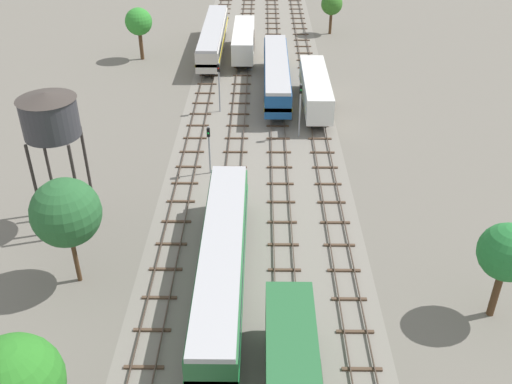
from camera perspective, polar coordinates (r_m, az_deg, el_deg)
name	(u,v)px	position (r m, az deg, el deg)	size (l,w,h in m)	color
ground_plane	(258,102)	(68.30, 0.21, 8.86)	(480.00, 480.00, 0.00)	slate
ballast_bed	(258,102)	(68.30, 0.21, 8.87)	(16.89, 176.00, 0.01)	gray
track_far_left	(204,98)	(69.51, -5.17, 9.28)	(2.40, 126.00, 0.29)	#47382D
track_left	(240,98)	(69.22, -1.58, 9.30)	(2.40, 126.00, 0.29)	#47382D
track_centre_left	(276,98)	(69.19, 2.02, 9.28)	(2.40, 126.00, 0.29)	#47382D
track_centre	(313,98)	(69.43, 5.61, 9.23)	(2.40, 126.00, 0.29)	#47382D
diesel_railcar_left_near	(222,259)	(38.98, -3.35, -6.63)	(2.96, 20.50, 3.80)	#286638
freight_boxcar_centre_mid	(315,88)	(66.05, 5.90, 10.16)	(2.87, 14.00, 3.60)	white
diesel_railcar_centre_left_midfar	(276,73)	(69.98, 2.03, 11.72)	(2.96, 20.50, 3.80)	#194C8C
freight_boxcar_left_far	(244,40)	(82.54, -1.23, 14.83)	(2.87, 14.00, 3.60)	white
passenger_coach_far_left_farther	(213,36)	(83.79, -4.26, 15.14)	(2.96, 22.00, 3.80)	beige
water_tower	(49,116)	(44.67, -19.74, 7.06)	(4.32, 4.32, 11.27)	#2D2826
signal_post_nearest	(219,82)	(64.61, -3.68, 10.84)	(0.28, 0.47, 5.68)	gray
signal_post_near	(300,104)	(58.77, 4.39, 8.64)	(0.28, 0.47, 5.78)	gray
signal_post_mid	(209,144)	(52.23, -4.66, 4.76)	(0.28, 0.47, 4.75)	gray
lineside_tree_0	(332,4)	(93.18, 7.50, 17.92)	(3.27, 3.27, 6.21)	#4C331E
lineside_tree_1	(507,253)	(38.61, 23.60, -5.54)	(3.66, 3.66, 6.96)	#4C331E
lineside_tree_2	(66,213)	(39.77, -18.27, -1.96)	(4.66, 4.66, 8.08)	#4C331E
lineside_tree_3	(15,384)	(29.71, -22.76, -17.09)	(4.57, 4.57, 7.95)	#4C331E
lineside_tree_4	(139,22)	(82.37, -11.53, 16.14)	(3.63, 3.63, 7.03)	#4C331E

